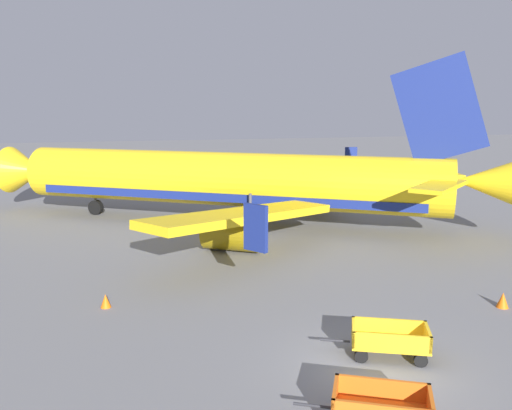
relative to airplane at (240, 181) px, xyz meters
name	(u,v)px	position (x,y,z in m)	size (l,w,h in m)	color
ground_plane	(373,367)	(-0.60, -21.38, -3.05)	(220.00, 220.00, 0.00)	slate
airplane	(240,181)	(0.00, 0.00, 0.00)	(33.74, 28.22, 11.34)	yellow
baggage_cart_nearest	(381,408)	(-1.97, -24.50, -2.45)	(3.49, 2.39, 1.07)	orange
baggage_cart_second_in_row	(389,340)	(0.25, -20.85, -2.45)	(3.55, 2.29, 1.07)	gold
traffic_cone_near_plane	(106,301)	(-8.93, -13.83, -2.77)	(0.43, 0.43, 0.57)	orange
traffic_cone_mid_apron	(503,300)	(6.95, -18.05, -2.73)	(0.49, 0.49, 0.64)	orange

